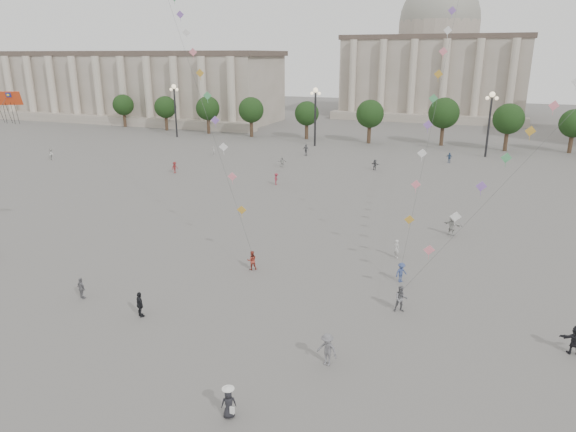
% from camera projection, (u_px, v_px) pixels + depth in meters
% --- Properties ---
extents(ground, '(360.00, 360.00, 0.00)m').
position_uv_depth(ground, '(181.00, 362.00, 28.56)').
color(ground, '#5D5A58').
rests_on(ground, ground).
extents(hall_west, '(84.00, 26.22, 17.20)m').
position_uv_depth(hall_west, '(127.00, 86.00, 135.19)').
color(hall_west, gray).
rests_on(hall_west, ground).
extents(hall_central, '(48.30, 34.30, 35.50)m').
position_uv_depth(hall_central, '(435.00, 63.00, 139.39)').
color(hall_central, gray).
rests_on(hall_central, ground).
extents(tree_row, '(137.12, 5.12, 8.00)m').
position_uv_depth(tree_row, '(404.00, 115.00, 96.42)').
color(tree_row, '#332619').
rests_on(tree_row, ground).
extents(lamp_post_far_west, '(2.00, 0.90, 10.65)m').
position_uv_depth(lamp_post_far_west, '(175.00, 101.00, 104.02)').
color(lamp_post_far_west, '#262628').
rests_on(lamp_post_far_west, ground).
extents(lamp_post_mid_west, '(2.00, 0.90, 10.65)m').
position_uv_depth(lamp_post_mid_west, '(315.00, 106.00, 93.81)').
color(lamp_post_mid_west, '#262628').
rests_on(lamp_post_mid_west, ground).
extents(lamp_post_mid_east, '(2.00, 0.90, 10.65)m').
position_uv_depth(lamp_post_mid_east, '(490.00, 112.00, 83.60)').
color(lamp_post_mid_east, '#262628').
rests_on(lamp_post_mid_east, ground).
extents(person_crowd_0, '(0.96, 0.41, 1.63)m').
position_uv_depth(person_crowd_0, '(449.00, 158.00, 80.84)').
color(person_crowd_0, '#395581').
rests_on(person_crowd_0, ground).
extents(person_crowd_1, '(0.91, 1.03, 1.76)m').
position_uv_depth(person_crowd_1, '(52.00, 154.00, 83.29)').
color(person_crowd_1, silver).
rests_on(person_crowd_1, ground).
extents(person_crowd_2, '(0.94, 1.20, 1.63)m').
position_uv_depth(person_crowd_2, '(175.00, 167.00, 73.85)').
color(person_crowd_2, maroon).
rests_on(person_crowd_2, ground).
extents(person_crowd_3, '(1.70, 0.76, 1.77)m').
position_uv_depth(person_crowd_3, '(575.00, 340.00, 29.10)').
color(person_crowd_3, black).
rests_on(person_crowd_3, ground).
extents(person_crowd_4, '(1.51, 0.93, 1.55)m').
position_uv_depth(person_crowd_4, '(282.00, 162.00, 77.94)').
color(person_crowd_4, '#B8B8B4').
rests_on(person_crowd_4, ground).
extents(person_crowd_6, '(1.36, 0.98, 1.90)m').
position_uv_depth(person_crowd_6, '(327.00, 349.00, 28.05)').
color(person_crowd_6, slate).
rests_on(person_crowd_6, ground).
extents(person_crowd_7, '(1.89, 1.25, 1.95)m').
position_uv_depth(person_crowd_7, '(452.00, 225.00, 48.31)').
color(person_crowd_7, '#B6B6B2').
rests_on(person_crowd_7, ground).
extents(person_crowd_10, '(0.52, 0.65, 1.55)m').
position_uv_depth(person_crowd_10, '(214.00, 151.00, 86.29)').
color(person_crowd_10, '#AEADAA').
rests_on(person_crowd_10, ground).
extents(person_crowd_12, '(1.52, 1.14, 1.60)m').
position_uv_depth(person_crowd_12, '(375.00, 165.00, 75.81)').
color(person_crowd_12, '#58595D').
rests_on(person_crowd_12, ground).
extents(person_crowd_13, '(0.70, 0.66, 1.60)m').
position_uv_depth(person_crowd_13, '(397.00, 249.00, 43.02)').
color(person_crowd_13, silver).
rests_on(person_crowd_13, ground).
extents(person_crowd_16, '(1.18, 0.69, 1.89)m').
position_uv_depth(person_crowd_16, '(306.00, 150.00, 86.76)').
color(person_crowd_16, slate).
rests_on(person_crowd_16, ground).
extents(person_crowd_17, '(0.67, 1.04, 1.53)m').
position_uv_depth(person_crowd_17, '(276.00, 179.00, 67.24)').
color(person_crowd_17, maroon).
rests_on(person_crowd_17, ground).
extents(tourist_1, '(1.08, 0.92, 1.73)m').
position_uv_depth(tourist_1, '(140.00, 305.00, 33.26)').
color(tourist_1, black).
rests_on(tourist_1, ground).
extents(tourist_3, '(0.99, 0.65, 1.56)m').
position_uv_depth(tourist_3, '(81.00, 288.00, 35.77)').
color(tourist_3, slate).
rests_on(tourist_3, ground).
extents(kite_flyer_0, '(0.96, 0.92, 1.57)m').
position_uv_depth(kite_flyer_0, '(252.00, 260.00, 40.63)').
color(kite_flyer_0, '#993729').
rests_on(kite_flyer_0, ground).
extents(kite_flyer_1, '(1.08, 1.13, 1.54)m').
position_uv_depth(kite_flyer_1, '(401.00, 272.00, 38.40)').
color(kite_flyer_1, '#38497F').
rests_on(kite_flyer_1, ground).
extents(kite_flyer_2, '(1.05, 0.93, 1.81)m').
position_uv_depth(kite_flyer_2, '(401.00, 299.00, 33.94)').
color(kite_flyer_2, slate).
rests_on(kite_flyer_2, ground).
extents(hat_person, '(0.86, 0.76, 1.69)m').
position_uv_depth(hat_person, '(229.00, 402.00, 24.00)').
color(hat_person, black).
rests_on(hat_person, ground).
extents(dragon_kite, '(3.92, 8.79, 20.67)m').
position_uv_depth(dragon_kite, '(6.00, 109.00, 38.14)').
color(dragon_kite, red).
rests_on(dragon_kite, ground).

